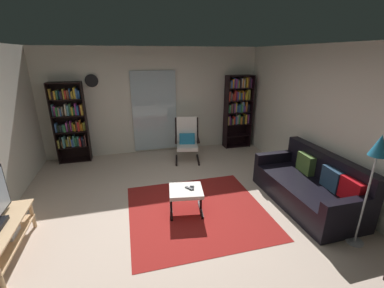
{
  "coord_description": "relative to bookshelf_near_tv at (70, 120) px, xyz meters",
  "views": [
    {
      "loc": [
        -0.71,
        -3.48,
        2.42
      ],
      "look_at": [
        0.4,
        0.7,
        0.88
      ],
      "focal_mm": 23.71,
      "sensor_mm": 36.0,
      "label": 1
    }
  ],
  "objects": [
    {
      "name": "area_rug",
      "position": [
        2.25,
        -2.76,
        -0.99
      ],
      "size": [
        2.18,
        2.08,
        0.01
      ],
      "primitive_type": "cube",
      "color": "maroon",
      "rests_on": "ground"
    },
    {
      "name": "floor_lamp_by_sofa",
      "position": [
        4.12,
        -4.02,
        0.26
      ],
      "size": [
        0.22,
        0.22,
        1.54
      ],
      "color": "#A5A5AD",
      "rests_on": "ground"
    },
    {
      "name": "glass_door_panel",
      "position": [
        1.95,
        0.15,
        0.05
      ],
      "size": [
        1.1,
        0.01,
        2.0
      ],
      "primitive_type": "cube",
      "color": "silver"
    },
    {
      "name": "wall_back",
      "position": [
        1.97,
        0.22,
        0.3
      ],
      "size": [
        5.6,
        0.06,
        2.6
      ],
      "primitive_type": "cube",
      "color": "silver",
      "rests_on": "ground"
    },
    {
      "name": "wall_clock",
      "position": [
        0.56,
        0.14,
        0.85
      ],
      "size": [
        0.29,
        0.03,
        0.29
      ],
      "color": "silver"
    },
    {
      "name": "ottoman",
      "position": [
        2.07,
        -2.73,
        -0.66
      ],
      "size": [
        0.59,
        0.56,
        0.41
      ],
      "color": "white",
      "rests_on": "ground"
    },
    {
      "name": "bookshelf_near_tv",
      "position": [
        0.0,
        0.0,
        0.0
      ],
      "size": [
        0.71,
        0.3,
        1.85
      ],
      "color": "black",
      "rests_on": "ground"
    },
    {
      "name": "cell_phone",
      "position": [
        2.16,
        -2.73,
        -0.58
      ],
      "size": [
        0.11,
        0.15,
        0.01
      ],
      "primitive_type": "cube",
      "rotation": [
        0.0,
        0.0,
        -0.29
      ],
      "color": "black",
      "rests_on": "ottoman"
    },
    {
      "name": "tv_remote",
      "position": [
        2.12,
        -2.73,
        -0.58
      ],
      "size": [
        0.11,
        0.14,
        0.02
      ],
      "primitive_type": "cube",
      "rotation": [
        0.0,
        0.0,
        0.59
      ],
      "color": "black",
      "rests_on": "ottoman"
    },
    {
      "name": "wall_right",
      "position": [
        4.67,
        -2.68,
        0.3
      ],
      "size": [
        0.06,
        6.0,
        2.6
      ],
      "primitive_type": "cube",
      "color": "silver",
      "rests_on": "ground"
    },
    {
      "name": "leather_sofa",
      "position": [
        4.15,
        -3.01,
        -0.69
      ],
      "size": [
        0.91,
        1.91,
        0.87
      ],
      "color": "black",
      "rests_on": "ground"
    },
    {
      "name": "ground_plane",
      "position": [
        1.97,
        -2.68,
        -1.0
      ],
      "size": [
        7.02,
        7.02,
        0.0
      ],
      "primitive_type": "plane",
      "color": "beige"
    },
    {
      "name": "lounge_armchair",
      "position": [
        2.6,
        -0.61,
        -0.46
      ],
      "size": [
        0.68,
        0.75,
        1.02
      ],
      "color": "black",
      "rests_on": "ground"
    },
    {
      "name": "bookshelf_near_sofa",
      "position": [
        4.14,
        -0.03,
        0.12
      ],
      "size": [
        0.71,
        0.3,
        1.92
      ],
      "color": "black",
      "rests_on": "ground"
    }
  ]
}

